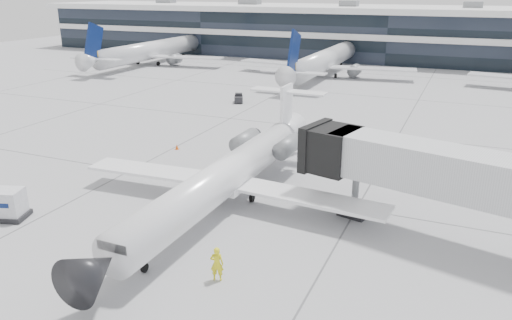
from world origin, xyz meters
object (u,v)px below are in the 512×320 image
at_px(cargo_uld, 7,204).
at_px(ramp_worker, 217,264).
at_px(jet_bridge, 467,177).
at_px(regional_jet, 227,175).

bearing_deg(cargo_uld, ramp_worker, -22.00).
height_order(jet_bridge, ramp_worker, jet_bridge).
xyz_separation_m(regional_jet, ramp_worker, (3.98, -9.30, -1.33)).
xyz_separation_m(regional_jet, cargo_uld, (-12.94, -8.17, -1.29)).
bearing_deg(jet_bridge, regional_jet, -165.82).
bearing_deg(jet_bridge, ramp_worker, -127.93).
height_order(regional_jet, ramp_worker, regional_jet).
relative_size(jet_bridge, cargo_uld, 6.46).
xyz_separation_m(jet_bridge, cargo_uld, (-28.84, -8.27, -3.53)).
relative_size(regional_jet, jet_bridge, 1.53).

